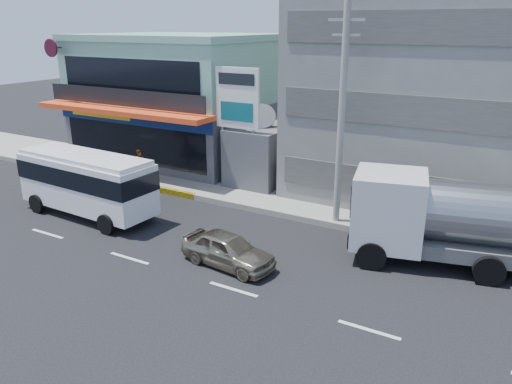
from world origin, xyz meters
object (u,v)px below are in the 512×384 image
shop_building (182,101)px  billboard (237,105)px  satellite_dish (262,126)px  tanker_truck (463,221)px  concrete_building (470,65)px  motorcycle_rider (141,177)px  minibus (86,180)px  utility_pole_near (341,117)px  sedan (228,250)px

shop_building → billboard: shop_building is taller
satellite_dish → tanker_truck: (11.62, -5.02, -1.67)m
concrete_building → tanker_truck: 10.48m
shop_building → motorcycle_rider: 8.23m
concrete_building → tanker_truck: size_ratio=1.71×
shop_building → minibus: shop_building is taller
billboard → motorcycle_rider: (-4.98, -2.40, -4.14)m
billboard → utility_pole_near: (6.50, -1.80, 0.22)m
concrete_building → utility_pole_near: size_ratio=1.60×
motorcycle_rider → satellite_dish: bearing=37.5°
minibus → tanker_truck: size_ratio=0.80×
tanker_truck → sedan: bearing=-150.2°
sedan → concrete_building: bearing=-18.3°
shop_building → sedan: size_ratio=3.14×
sedan → tanker_truck: 9.10m
satellite_dish → utility_pole_near: 7.17m
shop_building → motorcycle_rider: bearing=-70.5°
minibus → motorcycle_rider: minibus is taller
shop_building → motorcycle_rider: (2.52, -7.15, -3.21)m
shop_building → utility_pole_near: size_ratio=1.24×
concrete_building → tanker_truck: (1.62, -9.02, -5.09)m
satellite_dish → shop_building: bearing=159.8°
utility_pole_near → minibus: (-11.10, -4.78, -3.30)m
utility_pole_near → sedan: (-2.20, -5.90, -4.48)m
sedan → minibus: bearing=89.1°
utility_pole_near → minibus: 12.52m
concrete_building → satellite_dish: bearing=-158.2°
tanker_truck → motorcycle_rider: tanker_truck is taller
shop_building → satellite_dish: (8.00, -2.95, -0.42)m
shop_building → satellite_dish: 8.54m
shop_building → concrete_building: 18.28m
minibus → motorcycle_rider: 4.32m
minibus → sedan: 9.05m
sedan → motorcycle_rider: bearing=66.6°
motorcycle_rider → minibus: bearing=-84.9°
concrete_building → billboard: concrete_building is taller
shop_building → tanker_truck: size_ratio=1.32×
billboard → utility_pole_near: size_ratio=0.69×
satellite_dish → utility_pole_near: size_ratio=0.15×
satellite_dish → minibus: bearing=-121.3°
concrete_building → motorcycle_rider: size_ratio=6.67×
concrete_building → sedan: bearing=-114.7°
shop_building → minibus: 11.88m
satellite_dish → sedan: size_ratio=0.38×
utility_pole_near → minibus: utility_pole_near is taller
shop_building → utility_pole_near: (14.00, -6.55, 1.15)m
satellite_dish → minibus: size_ratio=0.20×
shop_building → concrete_building: bearing=3.4°
shop_building → billboard: size_ratio=1.80×
tanker_truck → motorcycle_rider: 17.15m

